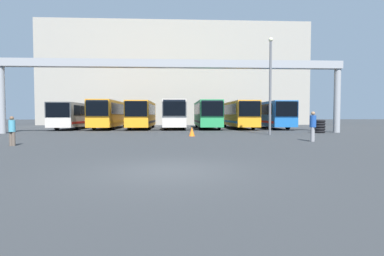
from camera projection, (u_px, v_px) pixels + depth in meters
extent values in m
plane|color=#2D3033|center=(168.00, 171.00, 8.85)|extent=(200.00, 200.00, 0.00)
cube|color=gray|center=(175.00, 77.00, 54.19)|extent=(44.52, 12.00, 16.93)
cylinder|color=gray|center=(2.00, 100.00, 26.38)|extent=(0.60, 0.60, 5.91)
cylinder|color=gray|center=(337.00, 101.00, 27.90)|extent=(0.60, 0.60, 5.91)
cube|color=gray|center=(174.00, 64.00, 26.99)|extent=(31.01, 0.80, 0.70)
cube|color=beige|center=(77.00, 115.00, 35.87)|extent=(2.56, 11.80, 2.61)
cube|color=black|center=(58.00, 110.00, 29.98)|extent=(2.36, 0.06, 1.46)
cube|color=black|center=(77.00, 111.00, 35.85)|extent=(2.59, 10.03, 1.10)
cube|color=red|center=(77.00, 122.00, 35.91)|extent=(2.59, 11.21, 0.24)
cylinder|color=black|center=(57.00, 125.00, 32.57)|extent=(0.28, 1.04, 1.04)
cylinder|color=black|center=(78.00, 125.00, 32.68)|extent=(0.28, 1.04, 1.04)
cylinder|color=black|center=(77.00, 123.00, 39.16)|extent=(0.28, 1.04, 1.04)
cylinder|color=black|center=(94.00, 123.00, 39.27)|extent=(0.28, 1.04, 1.04)
cube|color=orange|center=(111.00, 114.00, 36.33)|extent=(2.45, 12.33, 2.91)
cube|color=black|center=(97.00, 108.00, 30.17)|extent=(2.25, 0.06, 1.63)
cube|color=black|center=(111.00, 109.00, 36.30)|extent=(2.48, 10.48, 1.22)
cube|color=orange|center=(111.00, 121.00, 36.37)|extent=(2.48, 11.71, 0.24)
cylinder|color=black|center=(94.00, 126.00, 32.89)|extent=(0.28, 0.93, 0.93)
cylinder|color=black|center=(114.00, 126.00, 32.99)|extent=(0.28, 0.93, 0.93)
cylinder|color=black|center=(108.00, 124.00, 39.78)|extent=(0.28, 0.93, 0.93)
cylinder|color=black|center=(125.00, 124.00, 39.88)|extent=(0.28, 0.93, 0.93)
cube|color=orange|center=(142.00, 114.00, 35.59)|extent=(2.46, 10.45, 2.82)
cube|color=black|center=(136.00, 109.00, 30.37)|extent=(2.26, 0.06, 1.58)
cube|color=black|center=(142.00, 110.00, 35.56)|extent=(2.49, 8.89, 1.18)
cube|color=black|center=(142.00, 121.00, 35.63)|extent=(2.49, 9.93, 0.24)
cylinder|color=black|center=(129.00, 125.00, 32.67)|extent=(0.28, 1.04, 1.04)
cylinder|color=black|center=(149.00, 125.00, 32.77)|extent=(0.28, 1.04, 1.04)
cylinder|color=black|center=(136.00, 124.00, 38.51)|extent=(0.28, 1.04, 1.04)
cylinder|color=black|center=(153.00, 124.00, 38.62)|extent=(0.28, 1.04, 1.04)
cube|color=beige|center=(175.00, 113.00, 35.86)|extent=(2.49, 10.63, 2.96)
cube|color=black|center=(174.00, 108.00, 30.56)|extent=(2.29, 0.06, 1.66)
cube|color=black|center=(175.00, 109.00, 35.84)|extent=(2.52, 9.03, 1.24)
cube|color=black|center=(175.00, 121.00, 35.91)|extent=(2.52, 10.10, 0.24)
cylinder|color=black|center=(165.00, 126.00, 32.90)|extent=(0.28, 0.94, 0.94)
cylinder|color=black|center=(184.00, 126.00, 33.01)|extent=(0.28, 0.94, 0.94)
cylinder|color=black|center=(167.00, 124.00, 38.84)|extent=(0.28, 0.94, 0.94)
cylinder|color=black|center=(183.00, 124.00, 38.95)|extent=(0.28, 0.94, 0.94)
cube|color=#268C4C|center=(207.00, 114.00, 36.35)|extent=(2.44, 11.20, 2.90)
cube|color=black|center=(212.00, 108.00, 30.75)|extent=(2.25, 0.06, 1.62)
cube|color=black|center=(207.00, 109.00, 36.32)|extent=(2.47, 9.52, 1.22)
cube|color=black|center=(207.00, 121.00, 36.39)|extent=(2.47, 10.64, 0.24)
cylinder|color=black|center=(200.00, 125.00, 33.22)|extent=(0.28, 0.97, 0.97)
cylinder|color=black|center=(219.00, 125.00, 33.33)|extent=(0.28, 0.97, 0.97)
cylinder|color=black|center=(196.00, 124.00, 39.48)|extent=(0.28, 0.97, 0.97)
cylinder|color=black|center=(212.00, 124.00, 39.59)|extent=(0.28, 0.97, 0.97)
cube|color=orange|center=(238.00, 114.00, 36.98)|extent=(2.45, 12.08, 2.85)
cube|color=black|center=(250.00, 109.00, 30.95)|extent=(2.26, 0.06, 1.60)
cube|color=black|center=(238.00, 110.00, 36.96)|extent=(2.48, 10.27, 1.20)
cube|color=#1966B2|center=(238.00, 121.00, 37.02)|extent=(2.48, 11.48, 0.24)
cylinder|color=black|center=(234.00, 125.00, 33.61)|extent=(0.28, 1.04, 1.04)
cylinder|color=black|center=(253.00, 125.00, 33.72)|extent=(0.28, 1.04, 1.04)
cylinder|color=black|center=(225.00, 123.00, 40.36)|extent=(0.28, 1.04, 1.04)
cylinder|color=black|center=(240.00, 123.00, 40.47)|extent=(0.28, 1.04, 1.04)
cube|color=#1959A5|center=(270.00, 114.00, 36.90)|extent=(2.51, 11.53, 2.82)
cube|color=black|center=(287.00, 109.00, 31.15)|extent=(2.31, 0.06, 1.58)
cube|color=black|center=(270.00, 110.00, 36.88)|extent=(2.54, 9.80, 1.18)
cube|color=red|center=(269.00, 121.00, 36.94)|extent=(2.54, 10.96, 0.24)
cylinder|color=black|center=(269.00, 125.00, 33.68)|extent=(0.28, 0.98, 0.98)
cylinder|color=black|center=(288.00, 125.00, 33.79)|extent=(0.28, 0.98, 0.98)
cylinder|color=black|center=(254.00, 123.00, 40.13)|extent=(0.28, 0.98, 0.98)
cylinder|color=black|center=(270.00, 123.00, 40.24)|extent=(0.28, 0.98, 0.98)
cylinder|color=gray|center=(312.00, 134.00, 18.53)|extent=(0.20, 0.20, 0.89)
cylinder|color=gray|center=(313.00, 134.00, 18.67)|extent=(0.20, 0.20, 0.89)
cylinder|color=navy|center=(313.00, 121.00, 18.56)|extent=(0.39, 0.39, 0.74)
sphere|color=#8C6647|center=(313.00, 113.00, 18.54)|extent=(0.24, 0.24, 0.24)
cylinder|color=brown|center=(11.00, 139.00, 15.95)|extent=(0.17, 0.17, 0.75)
cylinder|color=brown|center=(14.00, 139.00, 15.93)|extent=(0.17, 0.17, 0.75)
cylinder|color=teal|center=(12.00, 126.00, 15.91)|extent=(0.33, 0.33, 0.63)
sphere|color=brown|center=(12.00, 118.00, 15.89)|extent=(0.20, 0.20, 0.20)
cone|color=orange|center=(192.00, 131.00, 23.19)|extent=(0.45, 0.45, 0.72)
torus|color=black|center=(319.00, 132.00, 27.41)|extent=(1.04, 1.04, 0.24)
torus|color=black|center=(319.00, 129.00, 27.40)|extent=(1.04, 1.04, 0.24)
torus|color=black|center=(319.00, 126.00, 27.39)|extent=(1.04, 1.04, 0.24)
torus|color=black|center=(319.00, 124.00, 27.37)|extent=(1.04, 1.04, 0.24)
torus|color=black|center=(319.00, 121.00, 27.36)|extent=(1.04, 1.04, 0.24)
cylinder|color=#595B60|center=(270.00, 88.00, 24.65)|extent=(0.20, 0.20, 7.66)
sphere|color=beige|center=(271.00, 40.00, 24.47)|extent=(0.36, 0.36, 0.36)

